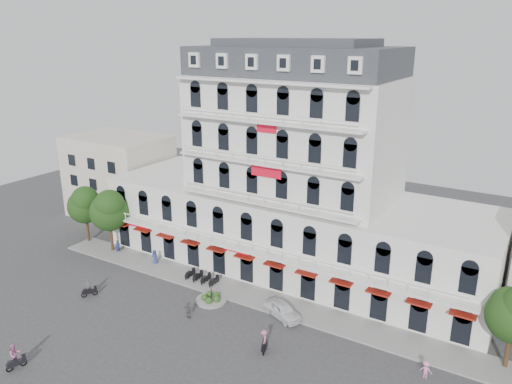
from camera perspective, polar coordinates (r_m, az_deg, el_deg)
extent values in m
plane|color=#38383A|center=(47.12, -6.56, -16.37)|extent=(120.00, 120.00, 0.00)
cube|color=gray|center=(53.32, -0.52, -11.76)|extent=(53.00, 4.00, 0.16)
cube|color=silver|center=(58.49, 4.15, -4.24)|extent=(45.00, 14.00, 9.00)
cube|color=silver|center=(55.33, 4.41, 6.39)|extent=(22.00, 12.00, 13.00)
cube|color=#2D3035|center=(54.34, 4.61, 14.69)|extent=(21.56, 11.76, 3.00)
cube|color=#2D3035|center=(54.28, 4.66, 16.69)|extent=(15.84, 8.64, 0.80)
cube|color=maroon|center=(52.88, 0.34, -7.85)|extent=(40.50, 1.00, 0.15)
cube|color=red|center=(50.67, 1.17, 2.47)|extent=(3.50, 0.10, 1.40)
cube|color=beige|center=(77.02, -15.31, 1.77)|extent=(14.00, 10.00, 12.00)
cylinder|color=gray|center=(52.64, -5.12, -12.21)|extent=(3.20, 3.20, 0.24)
cylinder|color=black|center=(52.26, -5.15, -11.47)|extent=(0.08, 0.08, 1.40)
sphere|color=#224416|center=(52.11, -4.50, -12.11)|extent=(0.70, 0.70, 0.70)
sphere|color=#224416|center=(52.82, -4.50, -11.67)|extent=(0.70, 0.70, 0.70)
sphere|color=#224416|center=(53.06, -5.36, -11.55)|extent=(0.70, 0.70, 0.70)
sphere|color=#224416|center=(52.51, -5.91, -11.91)|extent=(0.70, 0.70, 0.70)
sphere|color=#224416|center=(51.91, -5.40, -12.26)|extent=(0.70, 0.70, 0.70)
cylinder|color=#382314|center=(69.24, -18.69, -4.05)|extent=(0.36, 0.36, 3.52)
sphere|color=#163C13|center=(68.17, -18.95, -1.54)|extent=(4.48, 4.48, 4.48)
sphere|color=#163C13|center=(67.30, -18.96, -0.85)|extent=(3.52, 3.52, 3.52)
sphere|color=#163C13|center=(68.45, -19.03, -0.91)|extent=(3.20, 3.20, 3.20)
cylinder|color=#382314|center=(65.33, -16.17, -5.01)|extent=(0.36, 0.36, 3.74)
sphere|color=#163C13|center=(64.13, -16.43, -2.20)|extent=(4.76, 4.76, 4.76)
sphere|color=#163C13|center=(63.23, -16.41, -1.42)|extent=(3.74, 3.74, 3.74)
sphere|color=#163C13|center=(64.39, -16.53, -1.49)|extent=(3.40, 3.40, 3.40)
cylinder|color=#382314|center=(47.27, 26.83, -15.79)|extent=(0.36, 0.36, 3.43)
sphere|color=#163C13|center=(45.71, 27.02, -11.55)|extent=(3.12, 3.12, 3.12)
imported|color=white|center=(49.63, 3.04, -13.31)|extent=(4.82, 3.40, 1.52)
cube|color=black|center=(55.91, -18.52, -10.73)|extent=(1.11, 1.45, 0.35)
torus|color=black|center=(56.08, -17.92, -10.89)|extent=(0.43, 0.57, 0.60)
torus|color=black|center=(55.99, -19.05, -11.06)|extent=(0.43, 0.57, 0.60)
imported|color=#4D4D54|center=(55.61, -18.58, -10.14)|extent=(0.60, 0.66, 1.52)
cube|color=black|center=(47.42, -25.73, -17.18)|extent=(0.71, 1.54, 0.35)
torus|color=black|center=(47.69, -25.04, -17.26)|extent=(0.26, 0.61, 0.60)
torus|color=black|center=(47.46, -26.33, -17.64)|extent=(0.26, 0.61, 0.60)
imported|color=#CE6DA5|center=(46.98, -25.87, -16.35)|extent=(0.90, 1.04, 1.85)
cube|color=black|center=(45.09, 0.94, -17.14)|extent=(0.92, 1.52, 0.35)
torus|color=black|center=(44.80, 0.85, -17.82)|extent=(0.35, 0.60, 0.60)
torus|color=black|center=(45.69, 1.03, -17.03)|extent=(0.35, 0.60, 0.60)
imported|color=#B8618A|center=(44.69, 0.95, -16.40)|extent=(0.96, 1.19, 1.60)
imported|color=navy|center=(60.96, -11.50, -7.30)|extent=(0.97, 0.72, 1.81)
imported|color=#5B5A62|center=(49.75, -7.73, -13.23)|extent=(1.04, 0.47, 1.74)
imported|color=pink|center=(44.24, 18.85, -18.68)|extent=(0.98, 0.58, 1.50)
imported|color=navy|center=(65.02, -15.50, -6.05)|extent=(0.72, 0.69, 1.67)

